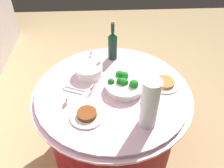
% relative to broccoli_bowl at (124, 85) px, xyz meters
% --- Properties ---
extents(ground_plane, '(6.00, 6.00, 0.00)m').
position_rel_broccoli_bowl_xyz_m(ground_plane, '(0.00, 0.09, -0.78)').
color(ground_plane, tan).
extents(buffet_table, '(1.16, 1.16, 0.74)m').
position_rel_broccoli_bowl_xyz_m(buffet_table, '(0.00, 0.09, -0.41)').
color(buffet_table, maroon).
rests_on(buffet_table, ground_plane).
extents(broccoli_bowl, '(0.28, 0.28, 0.11)m').
position_rel_broccoli_bowl_xyz_m(broccoli_bowl, '(0.00, 0.00, 0.00)').
color(broccoli_bowl, white).
rests_on(broccoli_bowl, buffet_table).
extents(plate_stack, '(0.21, 0.21, 0.08)m').
position_rel_broccoli_bowl_xyz_m(plate_stack, '(0.18, 0.26, -0.00)').
color(plate_stack, white).
rests_on(plate_stack, buffet_table).
extents(wine_bottle, '(0.07, 0.07, 0.34)m').
position_rel_broccoli_bowl_xyz_m(wine_bottle, '(0.39, 0.06, 0.09)').
color(wine_bottle, '#103020').
rests_on(wine_bottle, buffet_table).
extents(decorative_fruit_vase, '(0.11, 0.11, 0.34)m').
position_rel_broccoli_bowl_xyz_m(decorative_fruit_vase, '(-0.32, -0.11, 0.11)').
color(decorative_fruit_vase, silver).
rests_on(decorative_fruit_vase, buffet_table).
extents(serving_tongs, '(0.10, 0.16, 0.01)m').
position_rel_broccoli_bowl_xyz_m(serving_tongs, '(0.00, 0.37, -0.04)').
color(serving_tongs, silver).
rests_on(serving_tongs, buffet_table).
extents(food_plate_stir_fry, '(0.22, 0.22, 0.04)m').
position_rel_broccoli_bowl_xyz_m(food_plate_stir_fry, '(-0.25, 0.26, -0.03)').
color(food_plate_stir_fry, white).
rests_on(food_plate_stir_fry, buffet_table).
extents(food_plate_peanuts, '(0.22, 0.22, 0.03)m').
position_rel_broccoli_bowl_xyz_m(food_plate_peanuts, '(0.04, -0.30, -0.03)').
color(food_plate_peanuts, white).
rests_on(food_plate_peanuts, buffet_table).
extents(label_placard_front, '(0.05, 0.02, 0.05)m').
position_rel_broccoli_bowl_xyz_m(label_placard_front, '(0.43, 0.24, -0.01)').
color(label_placard_front, white).
rests_on(label_placard_front, buffet_table).
extents(label_placard_mid, '(0.05, 0.01, 0.05)m').
position_rel_broccoli_bowl_xyz_m(label_placard_mid, '(-0.11, 0.40, -0.01)').
color(label_placard_mid, white).
rests_on(label_placard_mid, buffet_table).
extents(label_placard_rear, '(0.05, 0.03, 0.05)m').
position_rel_broccoli_bowl_xyz_m(label_placard_rear, '(-0.02, 0.23, -0.01)').
color(label_placard_rear, white).
rests_on(label_placard_rear, buffet_table).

